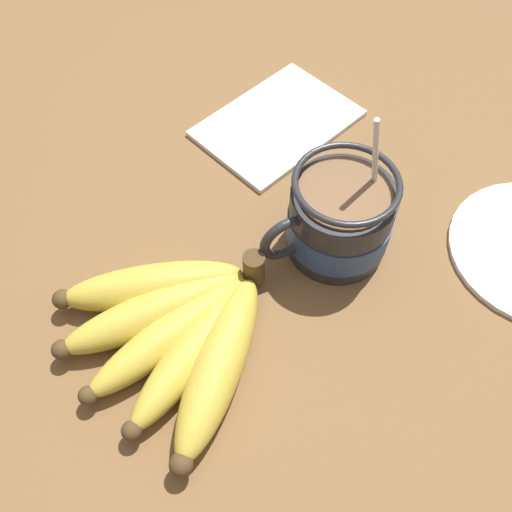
{
  "coord_description": "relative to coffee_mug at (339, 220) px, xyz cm",
  "views": [
    {
      "loc": [
        18.19,
        27.61,
        48.43
      ],
      "look_at": [
        5.82,
        3.01,
        7.12
      ],
      "focal_mm": 40.0,
      "sensor_mm": 36.0,
      "label": 1
    }
  ],
  "objects": [
    {
      "name": "napkin",
      "position": [
        -2.83,
        -17.01,
        -3.71
      ],
      "size": [
        19.78,
        16.44,
        0.6
      ],
      "color": "white",
      "rests_on": "table"
    },
    {
      "name": "coffee_mug",
      "position": [
        0.0,
        0.0,
        0.0
      ],
      "size": [
        12.99,
        9.62,
        15.42
      ],
      "color": "#28282D",
      "rests_on": "table"
    },
    {
      "name": "table",
      "position": [
        2.74,
        -2.81,
        -5.55
      ],
      "size": [
        108.05,
        108.05,
        3.07
      ],
      "color": "brown",
      "rests_on": "ground"
    },
    {
      "name": "banana_bunch",
      "position": [
        17.09,
        2.55,
        -2.1
      ],
      "size": [
        19.44,
        20.86,
        4.29
      ],
      "color": "#4C381E",
      "rests_on": "table"
    }
  ]
}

